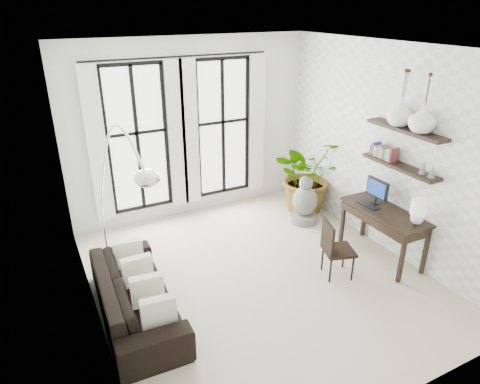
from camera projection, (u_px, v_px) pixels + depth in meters
floor at (258, 276)px, 6.29m from camera, size 5.00×5.00×0.00m
ceiling at (263, 48)px, 4.99m from camera, size 5.00×5.00×0.00m
wall_left at (83, 210)px, 4.70m from camera, size 0.00×5.00×5.00m
wall_right at (387, 151)px, 6.58m from camera, size 0.00×5.00×5.00m
wall_back at (192, 129)px, 7.67m from camera, size 4.50×0.00×4.50m
windows at (183, 134)px, 7.55m from camera, size 3.26×0.13×2.65m
wall_shelves at (400, 151)px, 6.17m from camera, size 0.25×1.30×0.60m
sofa at (136, 294)px, 5.39m from camera, size 0.94×2.21×0.64m
throw_pillows at (142, 280)px, 5.36m from camera, size 0.40×1.52×0.40m
plant at (307, 174)px, 8.03m from camera, size 1.49×1.35×1.46m
desk at (387, 216)px, 6.43m from camera, size 0.58×1.38×1.21m
desk_chair at (334, 246)px, 6.11m from camera, size 0.52×0.52×0.88m
arc_lamp at (118, 164)px, 5.35m from camera, size 0.74×1.56×2.37m
buddha at (305, 203)px, 7.71m from camera, size 0.50×0.50×0.89m
vase_a at (423, 119)px, 5.71m from camera, size 0.37×0.37×0.38m
vase_b at (400, 112)px, 6.04m from camera, size 0.37×0.37×0.38m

